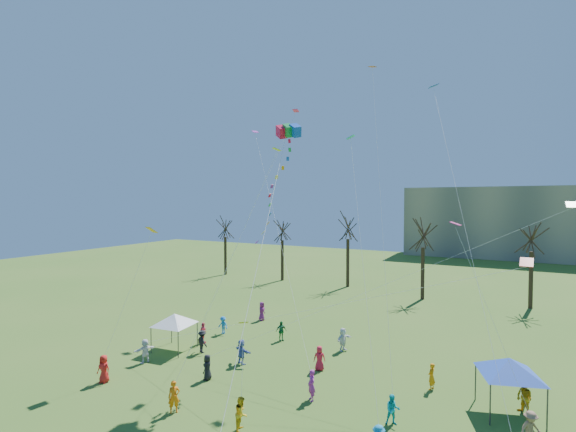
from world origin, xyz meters
The scene contains 7 objects.
distant_building centered at (22.00, 82.00, 7.50)m, with size 60.00×14.00×15.00m, color gray.
bare_tree_row centered at (2.06, 36.03, 7.02)m, with size 68.62×8.41×10.43m.
big_box_kite centered at (-3.75, 9.47, 12.45)m, with size 3.60×8.37×21.04m.
canopy_tent_white centered at (-12.19, 7.69, 2.49)m, with size 3.89×3.89×2.93m.
canopy_tent_blue centered at (11.24, 9.02, 2.69)m, with size 4.05×4.05×3.18m.
festival_crowd centered at (-2.21, 7.48, 0.87)m, with size 25.58×18.64×1.84m.
small_kites_aloft centered at (0.18, 10.73, 13.21)m, with size 27.62×19.28×33.14m.
Camera 1 is at (10.52, -16.12, 11.83)m, focal length 25.00 mm.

